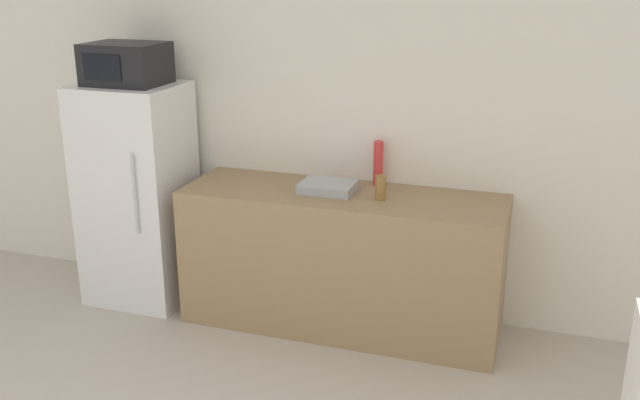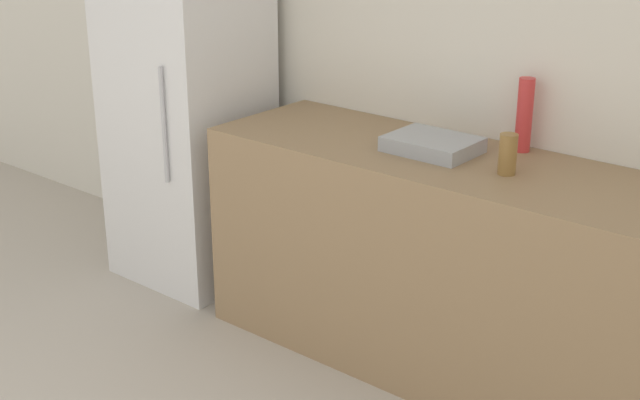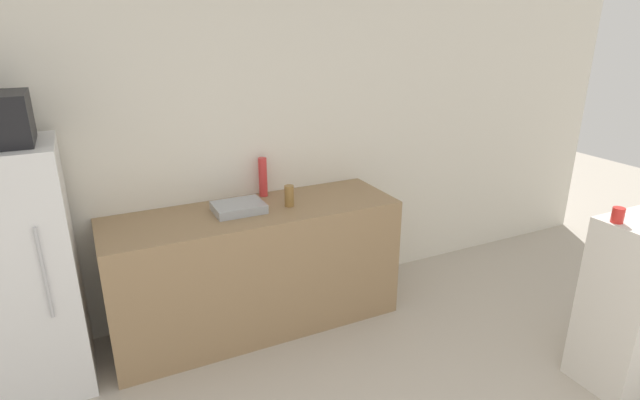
% 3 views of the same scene
% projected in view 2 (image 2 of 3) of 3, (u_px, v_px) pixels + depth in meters
% --- Properties ---
extents(wall_back, '(8.00, 0.06, 2.60)m').
position_uv_depth(wall_back, '(441.00, 35.00, 3.72)').
color(wall_back, silver).
rests_on(wall_back, ground_plane).
extents(refrigerator, '(0.67, 0.61, 1.53)m').
position_uv_depth(refrigerator, '(188.00, 128.00, 4.34)').
color(refrigerator, silver).
rests_on(refrigerator, ground_plane).
extents(counter, '(2.05, 0.64, 0.91)m').
position_uv_depth(counter, '(446.00, 265.00, 3.59)').
color(counter, '#937551').
rests_on(counter, ground_plane).
extents(sink_basin, '(0.34, 0.26, 0.06)m').
position_uv_depth(sink_basin, '(432.00, 144.00, 3.49)').
color(sink_basin, '#9EA3A8').
rests_on(sink_basin, counter).
extents(bottle_tall, '(0.06, 0.06, 0.29)m').
position_uv_depth(bottle_tall, '(524.00, 115.00, 3.46)').
color(bottle_tall, red).
rests_on(bottle_tall, counter).
extents(bottle_short, '(0.07, 0.07, 0.15)m').
position_uv_depth(bottle_short, '(508.00, 154.00, 3.22)').
color(bottle_short, olive).
rests_on(bottle_short, counter).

